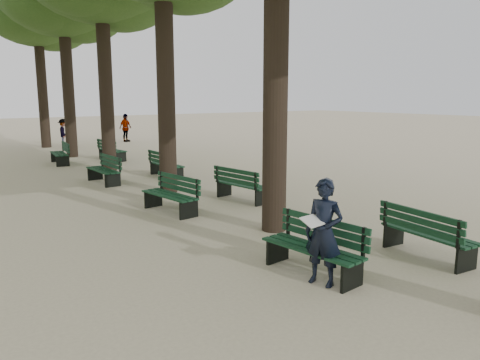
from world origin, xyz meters
TOP-DOWN VIEW (x-y plane):
  - ground at (0.00, 0.00)m, footprint 120.00×120.00m
  - tree_central_5 at (1.50, 23.00)m, footprint 6.00×6.00m
  - bench_left_0 at (0.37, 0.65)m, footprint 0.75×1.85m
  - bench_left_1 at (0.37, 5.68)m, footprint 0.79×1.86m
  - bench_left_2 at (0.37, 10.49)m, footprint 0.62×1.82m
  - bench_left_3 at (0.37, 15.86)m, footprint 0.77×1.85m
  - bench_right_0 at (2.63, 0.03)m, footprint 0.75×1.85m
  - bench_right_1 at (2.63, 5.73)m, footprint 0.79×1.86m
  - bench_right_2 at (2.63, 10.40)m, footprint 0.57×1.80m
  - bench_right_3 at (2.63, 15.77)m, footprint 0.77×1.85m
  - man_with_map at (0.23, 0.27)m, footprint 0.70×0.74m
  - pedestrian_c at (6.34, 23.41)m, footprint 1.06×0.79m
  - pedestrian_b at (2.52, 23.15)m, footprint 0.61×1.05m

SIDE VIEW (x-z plane):
  - ground at x=0.00m, z-range 0.00..0.00m
  - bench_left_0 at x=0.37m, z-range -0.19..0.73m
  - bench_left_1 at x=0.37m, z-range -0.19..0.73m
  - bench_left_2 at x=0.37m, z-range -0.19..0.73m
  - bench_left_3 at x=0.37m, z-range -0.19..0.73m
  - bench_right_0 at x=2.63m, z-range -0.19..0.73m
  - bench_right_1 at x=2.63m, z-range -0.19..0.73m
  - bench_right_2 at x=2.63m, z-range -0.19..0.73m
  - bench_right_3 at x=2.63m, z-range -0.19..0.73m
  - pedestrian_b at x=2.52m, z-range 0.00..1.56m
  - man_with_map at x=0.23m, z-range 0.00..1.67m
  - pedestrian_c at x=6.34m, z-range 0.00..1.74m
  - tree_central_5 at x=1.50m, z-range 2.68..12.63m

